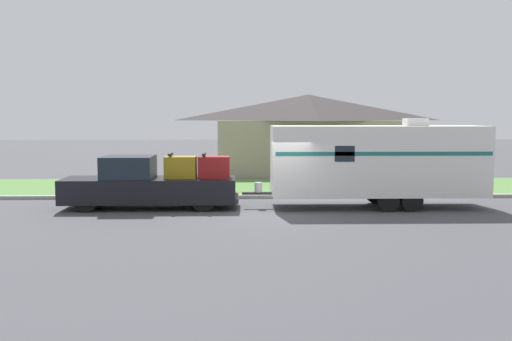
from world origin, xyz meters
The scene contains 7 objects.
ground_plane centered at (0.00, 0.00, 0.00)m, with size 120.00×120.00×0.00m, color #47474C.
curb_strip centered at (0.00, 3.75, 0.07)m, with size 80.00×0.30×0.14m.
lawn_strip centered at (0.00, 7.40, 0.01)m, with size 80.00×7.00×0.03m.
house_across_street centered at (2.80, 14.51, 2.41)m, with size 11.44×7.01×4.67m.
pickup_truck centered at (-4.56, 1.29, 0.89)m, with size 6.46×1.91×2.05m.
travel_trailer centered at (3.85, 1.29, 1.76)m, with size 8.95×2.28×3.33m.
mailbox centered at (5.81, 4.55, 1.04)m, with size 0.48×0.20×1.35m.
Camera 1 is at (-1.18, -19.73, 3.46)m, focal length 40.00 mm.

